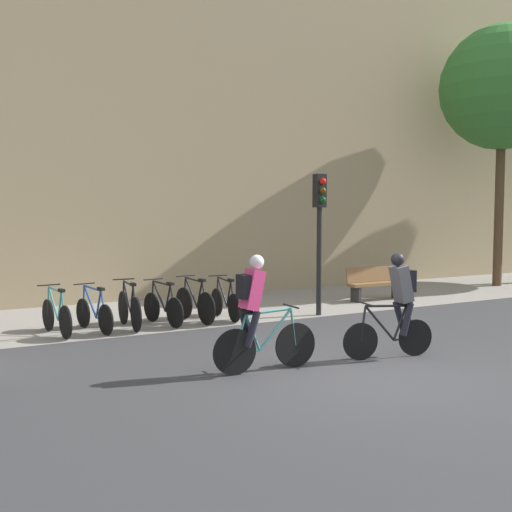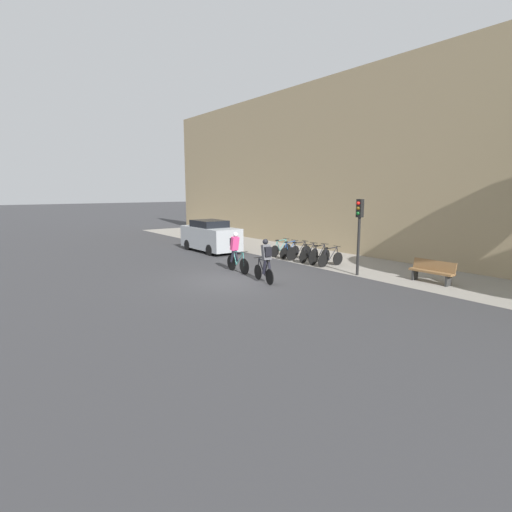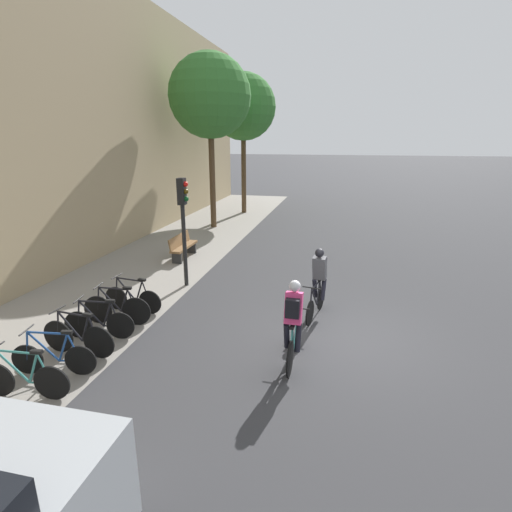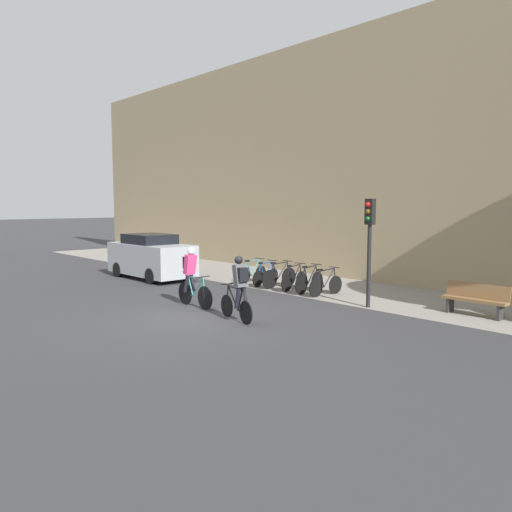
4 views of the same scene
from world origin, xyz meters
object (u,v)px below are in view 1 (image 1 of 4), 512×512
Objects in this scene: parked_bike_5 at (225,302)px; bench at (376,283)px; cyclist_pink at (256,311)px; parked_bike_4 at (195,303)px; parked_bike_1 at (94,313)px; parked_bike_2 at (129,308)px; parked_bike_3 at (163,307)px; cyclist_grey at (398,301)px; traffic_light_pole at (320,217)px; parked_bike_0 at (56,315)px.

bench is at bearing 7.43° from parked_bike_5.
cyclist_pink is 4.50m from parked_bike_4.
parked_bike_4 is at bearing 0.06° from parked_bike_1.
parked_bike_2 is at bearing -174.91° from bench.
parked_bike_3 is at bearing -0.05° from parked_bike_2.
cyclist_grey is 4.43m from traffic_light_pole.
parked_bike_5 is (0.73, -0.00, -0.02)m from parked_bike_4.
parked_bike_3 is 4.09m from traffic_light_pole.
cyclist_pink is 4.86m from parked_bike_0.
parked_bike_4 is at bearing 0.03° from parked_bike_0.
cyclist_grey is at bearing -106.67° from traffic_light_pole.
traffic_light_pole reaches higher than cyclist_pink.
cyclist_pink reaches higher than parked_bike_5.
parked_bike_1 is at bearing 106.56° from cyclist_pink.
parked_bike_0 is 1.01× the size of parked_bike_1.
traffic_light_pole is at bearing -6.02° from parked_bike_0.
traffic_light_pole reaches higher than parked_bike_2.
parked_bike_3 is 0.95× the size of parked_bike_4.
cyclist_pink is 1.11× the size of parked_bike_5.
parked_bike_4 is at bearing 167.88° from traffic_light_pole.
parked_bike_1 is at bearing -179.98° from parked_bike_5.
parked_bike_2 is at bearing 97.40° from cyclist_pink.
traffic_light_pole is at bearing -12.12° from parked_bike_4.
traffic_light_pole is at bearing 73.33° from cyclist_grey.
bench is at bearing 5.09° from parked_bike_2.
cyclist_pink is 4.60m from parked_bike_1.
cyclist_pink reaches higher than bench.
bench is (6.26, 0.62, 0.08)m from parked_bike_3.
parked_bike_3 is at bearing 170.32° from traffic_light_pole.
parked_bike_3 is (2.21, 0.00, -0.00)m from parked_bike_0.
parked_bike_0 is 0.94× the size of bench.
parked_bike_2 is at bearing 179.97° from parked_bike_5.
cyclist_pink reaches higher than parked_bike_1.
parked_bike_2 is 0.52× the size of traffic_light_pole.
parked_bike_4 is 1.03× the size of parked_bike_5.
parked_bike_3 is at bearing 87.79° from cyclist_pink.
parked_bike_1 is at bearing -0.07° from parked_bike_0.
cyclist_grey is 1.04× the size of parked_bike_2.
parked_bike_2 reaches higher than parked_bike_5.
cyclist_grey is 5.26m from parked_bike_3.
cyclist_pink reaches higher than parked_bike_4.
parked_bike_0 is 0.99× the size of parked_bike_4.
traffic_light_pole is at bearing -16.12° from parked_bike_5.
parked_bike_5 is at bearing -172.57° from bench.
parked_bike_3 is at bearing 116.92° from cyclist_grey.
parked_bike_4 is 0.95× the size of bench.
parked_bike_2 reaches higher than bench.
parked_bike_4 is (2.20, 0.00, 0.03)m from parked_bike_1.
parked_bike_1 is 2.94m from parked_bike_5.
parked_bike_1 reaches higher than bench.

